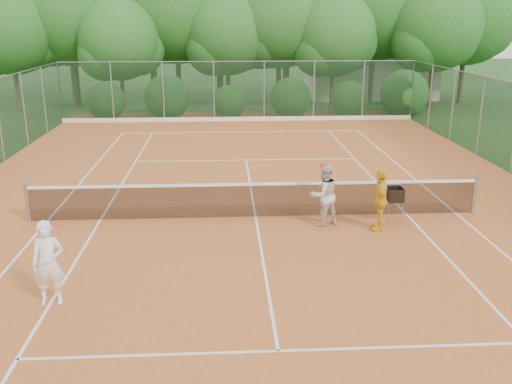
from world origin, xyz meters
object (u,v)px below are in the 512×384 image
player_center_grp (324,195)px  ball_hopper (394,195)px  player_white (48,263)px  player_yellow (380,200)px

player_center_grp → ball_hopper: bearing=1.8°
player_white → ball_hopper: bearing=21.2°
player_center_grp → ball_hopper: (1.84, 0.06, -0.06)m
player_white → player_center_grp: 6.96m
player_white → ball_hopper: size_ratio=1.70×
player_white → player_yellow: size_ratio=1.03×
player_yellow → ball_hopper: bearing=144.5°
ball_hopper → player_white: bearing=-142.0°
player_white → player_center_grp: bearing=27.7°
player_center_grp → player_yellow: size_ratio=1.05×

